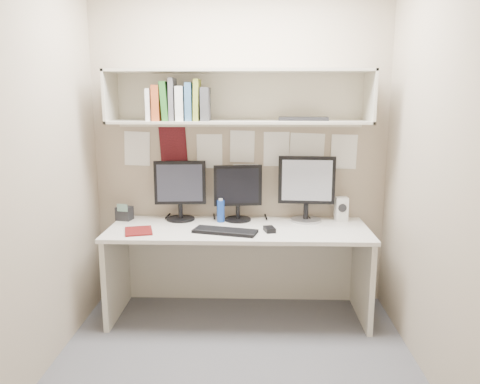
{
  "coord_description": "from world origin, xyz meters",
  "views": [
    {
      "loc": [
        0.12,
        -2.83,
        1.71
      ],
      "look_at": [
        0.02,
        0.35,
        1.07
      ],
      "focal_mm": 35.0,
      "sensor_mm": 36.0,
      "label": 1
    }
  ],
  "objects_px": {
    "monitor_left": "(180,188)",
    "desk_phone": "(124,213)",
    "desk": "(238,272)",
    "keyboard": "(225,231)",
    "speaker": "(341,209)",
    "maroon_notebook": "(139,231)",
    "monitor_right": "(306,187)",
    "monitor_center": "(238,190)"
  },
  "relations": [
    {
      "from": "monitor_center",
      "to": "keyboard",
      "type": "xyz_separation_m",
      "value": [
        -0.08,
        -0.37,
        -0.24
      ]
    },
    {
      "from": "monitor_left",
      "to": "maroon_notebook",
      "type": "xyz_separation_m",
      "value": [
        -0.26,
        -0.37,
        -0.26
      ]
    },
    {
      "from": "keyboard",
      "to": "desk_phone",
      "type": "distance_m",
      "value": 0.92
    },
    {
      "from": "keyboard",
      "to": "maroon_notebook",
      "type": "relative_size",
      "value": 1.96
    },
    {
      "from": "monitor_left",
      "to": "desk_phone",
      "type": "xyz_separation_m",
      "value": [
        -0.46,
        -0.02,
        -0.21
      ]
    },
    {
      "from": "speaker",
      "to": "desk_phone",
      "type": "distance_m",
      "value": 1.77
    },
    {
      "from": "monitor_left",
      "to": "desk_phone",
      "type": "relative_size",
      "value": 3.35
    },
    {
      "from": "desk",
      "to": "desk_phone",
      "type": "height_order",
      "value": "desk_phone"
    },
    {
      "from": "monitor_center",
      "to": "monitor_right",
      "type": "bearing_deg",
      "value": -7.66
    },
    {
      "from": "monitor_right",
      "to": "speaker",
      "type": "xyz_separation_m",
      "value": [
        0.29,
        0.02,
        -0.18
      ]
    },
    {
      "from": "monitor_right",
      "to": "desk_phone",
      "type": "xyz_separation_m",
      "value": [
        -1.48,
        -0.02,
        -0.23
      ]
    },
    {
      "from": "speaker",
      "to": "maroon_notebook",
      "type": "distance_m",
      "value": 1.62
    },
    {
      "from": "keyboard",
      "to": "monitor_right",
      "type": "bearing_deg",
      "value": 44.97
    },
    {
      "from": "monitor_left",
      "to": "desk_phone",
      "type": "distance_m",
      "value": 0.5
    },
    {
      "from": "monitor_right",
      "to": "speaker",
      "type": "distance_m",
      "value": 0.34
    },
    {
      "from": "monitor_left",
      "to": "speaker",
      "type": "distance_m",
      "value": 1.32
    },
    {
      "from": "maroon_notebook",
      "to": "desk_phone",
      "type": "distance_m",
      "value": 0.4
    },
    {
      "from": "monitor_center",
      "to": "keyboard",
      "type": "relative_size",
      "value": 0.96
    },
    {
      "from": "keyboard",
      "to": "monitor_center",
      "type": "bearing_deg",
      "value": 92.18
    },
    {
      "from": "monitor_center",
      "to": "desk_phone",
      "type": "distance_m",
      "value": 0.95
    },
    {
      "from": "desk",
      "to": "maroon_notebook",
      "type": "bearing_deg",
      "value": -168.64
    },
    {
      "from": "monitor_left",
      "to": "speaker",
      "type": "relative_size",
      "value": 2.5
    },
    {
      "from": "monitor_center",
      "to": "maroon_notebook",
      "type": "relative_size",
      "value": 1.89
    },
    {
      "from": "maroon_notebook",
      "to": "desk",
      "type": "bearing_deg",
      "value": -4.12
    },
    {
      "from": "monitor_left",
      "to": "maroon_notebook",
      "type": "relative_size",
      "value": 2.02
    },
    {
      "from": "desk",
      "to": "desk_phone",
      "type": "distance_m",
      "value": 1.05
    },
    {
      "from": "monitor_right",
      "to": "keyboard",
      "type": "bearing_deg",
      "value": -145.65
    },
    {
      "from": "monitor_left",
      "to": "speaker",
      "type": "xyz_separation_m",
      "value": [
        1.31,
        0.02,
        -0.17
      ]
    },
    {
      "from": "speaker",
      "to": "maroon_notebook",
      "type": "relative_size",
      "value": 0.81
    },
    {
      "from": "monitor_right",
      "to": "maroon_notebook",
      "type": "distance_m",
      "value": 1.36
    },
    {
      "from": "desk",
      "to": "monitor_left",
      "type": "relative_size",
      "value": 4.13
    },
    {
      "from": "speaker",
      "to": "monitor_right",
      "type": "bearing_deg",
      "value": 179.47
    },
    {
      "from": "desk",
      "to": "keyboard",
      "type": "xyz_separation_m",
      "value": [
        -0.09,
        -0.15,
        0.38
      ]
    },
    {
      "from": "speaker",
      "to": "desk_phone",
      "type": "relative_size",
      "value": 1.34
    },
    {
      "from": "desk",
      "to": "keyboard",
      "type": "height_order",
      "value": "keyboard"
    },
    {
      "from": "monitor_right",
      "to": "speaker",
      "type": "relative_size",
      "value": 2.72
    },
    {
      "from": "monitor_left",
      "to": "desk_phone",
      "type": "height_order",
      "value": "monitor_left"
    },
    {
      "from": "desk",
      "to": "maroon_notebook",
      "type": "relative_size",
      "value": 8.34
    },
    {
      "from": "monitor_left",
      "to": "monitor_center",
      "type": "height_order",
      "value": "monitor_left"
    },
    {
      "from": "maroon_notebook",
      "to": "monitor_right",
      "type": "bearing_deg",
      "value": 0.54
    },
    {
      "from": "maroon_notebook",
      "to": "desk_phone",
      "type": "height_order",
      "value": "desk_phone"
    },
    {
      "from": "keyboard",
      "to": "speaker",
      "type": "bearing_deg",
      "value": 37.35
    }
  ]
}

